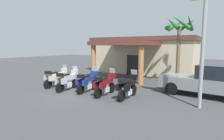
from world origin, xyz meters
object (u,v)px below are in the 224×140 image
(motorcycle_silver, at_px, (67,80))
(pedestrian, at_px, (142,69))
(motorcycle_black, at_px, (128,87))
(motorcycle_blue, at_px, (87,82))
(palm_tree_near_portico, at_px, (179,32))
(motorcycle_maroon, at_px, (105,84))
(roadside_sign, at_px, (205,20))
(pickup_truck_gray, at_px, (207,81))
(motorcycle_cream, at_px, (56,78))
(motel_building, at_px, (144,54))

(motorcycle_silver, distance_m, pedestrian, 7.49)
(motorcycle_silver, relative_size, motorcycle_black, 1.00)
(motorcycle_silver, height_order, motorcycle_black, same)
(motorcycle_blue, bearing_deg, motorcycle_black, -92.24)
(pedestrian, distance_m, palm_tree_near_portico, 4.68)
(motorcycle_maroon, height_order, roadside_sign, roadside_sign)
(motorcycle_blue, bearing_deg, roadside_sign, -89.43)
(pickup_truck_gray, bearing_deg, motorcycle_cream, -157.58)
(motorcycle_cream, bearing_deg, pedestrian, -28.02)
(motorcycle_maroon, height_order, motorcycle_black, same)
(motel_building, relative_size, motorcycle_blue, 5.34)
(palm_tree_near_portico, bearing_deg, roadside_sign, -67.12)
(motorcycle_black, bearing_deg, roadside_sign, -85.03)
(motorcycle_black, distance_m, palm_tree_near_portico, 7.16)
(motorcycle_maroon, distance_m, pickup_truck_gray, 6.19)
(motorcycle_blue, distance_m, palm_tree_near_portico, 8.30)
(motorcycle_silver, xyz_separation_m, motorcycle_blue, (1.50, 0.36, 0.00))
(motorcycle_maroon, relative_size, pickup_truck_gray, 0.41)
(pickup_truck_gray, bearing_deg, motorcycle_maroon, -144.56)
(motel_building, bearing_deg, motorcycle_black, -73.90)
(motorcycle_cream, xyz_separation_m, palm_tree_near_portico, (7.38, 6.20, 3.44))
(motorcycle_maroon, relative_size, pedestrian, 1.35)
(motorcycle_blue, relative_size, pickup_truck_gray, 0.41)
(pedestrian, bearing_deg, motorcycle_maroon, -119.66)
(motorcycle_black, height_order, palm_tree_near_portico, palm_tree_near_portico)
(motel_building, xyz_separation_m, motorcycle_maroon, (2.04, -11.20, -1.38))
(motel_building, relative_size, motorcycle_black, 5.34)
(pickup_truck_gray, xyz_separation_m, palm_tree_near_portico, (-2.47, 3.17, 3.20))
(pickup_truck_gray, bearing_deg, pedestrian, 152.88)
(motorcycle_maroon, xyz_separation_m, roadside_sign, (5.31, 0.52, 3.56))
(motorcycle_blue, xyz_separation_m, roadside_sign, (6.81, 0.40, 3.56))
(motorcycle_cream, distance_m, motorcycle_black, 5.99)
(motel_building, height_order, motorcycle_cream, motel_building)
(motel_building, xyz_separation_m, pedestrian, (1.54, -4.38, -1.13))
(motorcycle_black, bearing_deg, motorcycle_cream, 90.07)
(motel_building, xyz_separation_m, roadside_sign, (7.34, -10.67, 2.18))
(roadside_sign, bearing_deg, motorcycle_cream, -177.40)
(motorcycle_maroon, xyz_separation_m, pedestrian, (-0.50, 6.82, 0.25))
(motorcycle_silver, distance_m, roadside_sign, 9.07)
(motorcycle_cream, bearing_deg, motorcycle_black, -86.66)
(motorcycle_maroon, distance_m, roadside_sign, 6.41)
(motel_building, xyz_separation_m, motorcycle_silver, (-0.96, -11.43, -1.38))
(motorcycle_maroon, bearing_deg, motorcycle_cream, 88.41)
(motorcycle_cream, xyz_separation_m, pedestrian, (4.00, 6.74, 0.25))
(motorcycle_cream, height_order, pedestrian, pedestrian)
(pedestrian, xyz_separation_m, palm_tree_near_portico, (3.38, -0.54, 3.19))
(motorcycle_cream, relative_size, pedestrian, 1.35)
(motorcycle_silver, height_order, palm_tree_near_portico, palm_tree_near_portico)
(motorcycle_maroon, xyz_separation_m, motorcycle_black, (1.50, 0.15, 0.00))
(motorcycle_cream, xyz_separation_m, roadside_sign, (9.80, 0.45, 3.56))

